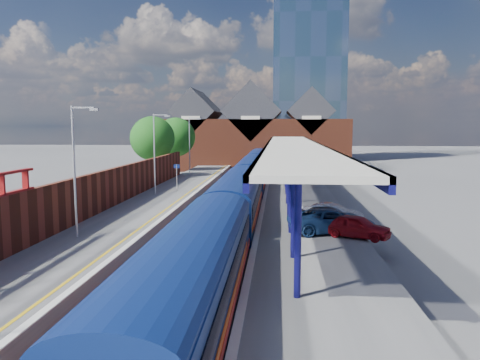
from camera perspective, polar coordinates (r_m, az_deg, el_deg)
The scene contains 24 objects.
ground at distance 48.54m, azimuth -0.35°, elevation -1.63°, with size 240.00×240.00×0.00m, color #5B5B5E.
ballast_bed at distance 38.71m, azimuth -1.69°, elevation -3.70°, with size 6.00×76.00×0.06m, color #473D33.
rails at distance 38.70m, azimuth -1.69°, elevation -3.57°, with size 4.51×76.00×0.14m.
left_platform at distance 39.63m, azimuth -9.63°, elevation -2.86°, with size 5.00×76.00×1.00m, color #565659.
right_platform at distance 38.42m, azimuth 7.24°, elevation -3.11°, with size 6.00×76.00×1.00m, color #565659.
coping_left at distance 39.03m, azimuth -6.30°, elevation -2.17°, with size 0.30×76.00×0.05m, color silver.
coping_right at distance 38.32m, azimuth 2.99°, elevation -2.30°, with size 0.30×76.00×0.05m, color silver.
yellow_line at distance 39.15m, azimuth -7.16°, elevation -2.18°, with size 0.14×76.00×0.01m, color yellow.
train at distance 40.04m, azimuth 0.71°, elevation -0.33°, with size 2.89×65.91×3.45m.
canopy at distance 39.85m, azimuth 6.48°, elevation 4.12°, with size 4.50×52.00×4.48m.
lamp_post_b at distance 26.21m, azimuth -19.30°, elevation 1.96°, with size 1.48×0.18×7.00m.
lamp_post_c at distance 41.30m, azimuth -10.22°, elevation 3.78°, with size 1.48×0.18×7.00m.
lamp_post_d at distance 56.89m, azimuth -6.04°, elevation 4.59°, with size 1.48×0.18×7.00m.
platform_sign at distance 43.08m, azimuth -7.72°, elevation 0.87°, with size 0.55×0.08×2.50m.
brick_wall at distance 34.06m, azimuth -16.65°, elevation -1.26°, with size 0.35×50.00×3.86m.
station_building at distance 75.98m, azimuth 1.56°, elevation 5.46°, with size 30.00×12.12×13.78m.
glass_tower at distance 98.90m, azimuth 8.32°, elevation 14.22°, with size 14.20×14.20×40.30m.
tree_near at distance 55.74m, azimuth -10.49°, elevation 4.84°, with size 5.20×5.20×8.10m.
tree_far at distance 63.27m, azimuth -7.70°, elevation 5.09°, with size 5.20×5.20×8.10m.
parked_car_red at distance 25.86m, azimuth 14.04°, elevation -5.50°, with size 1.45×3.60×1.23m, color maroon.
parked_car_silver at distance 29.12m, azimuth 11.17°, elevation -4.07°, with size 1.30×3.73×1.23m, color #AFB0B5.
parked_car_dark at distance 28.79m, azimuth 10.79°, elevation -4.31°, with size 1.56×3.83×1.11m, color black.
parked_car_blue at distance 26.80m, azimuth 11.09°, elevation -4.87°, with size 2.23×4.83×1.34m, color navy.
relay_cabinet at distance 15.50m, azimuth -5.26°, elevation -17.98°, with size 0.70×0.90×1.00m, color #A2A4A7.
Camera 1 is at (4.34, -17.84, 6.94)m, focal length 35.00 mm.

